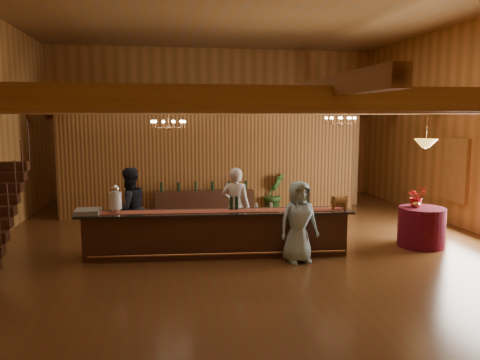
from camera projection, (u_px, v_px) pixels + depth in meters
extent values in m
plane|color=#562E18|center=(249.00, 244.00, 11.06)|extent=(14.00, 14.00, 0.00)
plane|color=olive|center=(249.00, 3.00, 10.32)|extent=(14.00, 14.00, 0.00)
cube|color=#AA6E38|center=(215.00, 123.00, 17.54)|extent=(12.00, 0.10, 5.50)
cube|color=#AA6E38|center=(402.00, 147.00, 3.85)|extent=(12.00, 0.10, 5.50)
cube|color=#A2773C|center=(337.00, 99.00, 5.25)|extent=(11.90, 0.20, 0.28)
cube|color=#A2773C|center=(282.00, 104.00, 7.70)|extent=(11.90, 0.20, 0.28)
cube|color=#A2773C|center=(253.00, 107.00, 10.14)|extent=(11.90, 0.20, 0.28)
cube|color=#A2773C|center=(235.00, 109.00, 12.59)|extent=(11.90, 0.20, 0.28)
cube|color=#A2773C|center=(224.00, 110.00, 15.03)|extent=(11.90, 0.20, 0.28)
cube|color=#A2773C|center=(216.00, 111.00, 17.28)|extent=(11.90, 0.20, 0.28)
cube|color=#A2773C|center=(40.00, 100.00, 9.89)|extent=(0.18, 13.90, 0.22)
cube|color=#A2773C|center=(249.00, 102.00, 10.61)|extent=(0.18, 13.90, 0.22)
cube|color=#A2773C|center=(431.00, 103.00, 11.33)|extent=(0.18, 13.90, 0.22)
cube|color=#A2773C|center=(80.00, 162.00, 14.52)|extent=(0.20, 0.20, 3.20)
cube|color=#A2773C|center=(354.00, 158.00, 15.97)|extent=(0.20, 0.20, 3.20)
cube|color=brown|center=(212.00, 165.00, 14.20)|extent=(9.00, 0.18, 3.10)
cube|color=white|center=(456.00, 170.00, 12.78)|extent=(0.12, 1.05, 1.75)
cube|color=#3B1E14|center=(1.00, 177.00, 10.19)|extent=(1.00, 0.28, 0.20)
cube|color=#3B1E14|center=(5.00, 166.00, 10.44)|extent=(1.00, 0.28, 0.20)
cube|color=#3B1E14|center=(248.00, 186.00, 16.53)|extent=(1.20, 0.60, 1.10)
cube|color=#9E682A|center=(163.00, 190.00, 16.05)|extent=(1.00, 0.60, 1.00)
cube|color=#3B1E14|center=(217.00, 234.00, 10.13)|extent=(5.62, 1.04, 0.93)
cube|color=black|center=(217.00, 212.00, 10.06)|extent=(5.91, 1.18, 0.05)
cube|color=maroon|center=(217.00, 211.00, 10.06)|extent=(5.51, 0.80, 0.01)
cylinder|color=#B07544|center=(219.00, 254.00, 9.81)|extent=(5.39, 0.46, 0.05)
cylinder|color=silver|center=(116.00, 211.00, 9.92)|extent=(0.18, 0.18, 0.08)
cylinder|color=silver|center=(115.00, 201.00, 9.89)|extent=(0.26, 0.26, 0.36)
sphere|color=silver|center=(115.00, 189.00, 9.85)|extent=(0.18, 0.18, 0.18)
cube|color=gray|center=(88.00, 212.00, 9.78)|extent=(0.50, 0.50, 0.10)
cube|color=#9E682A|center=(333.00, 203.00, 10.20)|extent=(0.06, 0.06, 0.30)
cube|color=#9E682A|center=(345.00, 203.00, 10.24)|extent=(0.06, 0.06, 0.30)
cylinder|color=#9E682A|center=(339.00, 202.00, 10.21)|extent=(0.24, 0.24, 0.24)
cylinder|color=black|center=(231.00, 203.00, 10.18)|extent=(0.07, 0.07, 0.30)
cylinder|color=black|center=(237.00, 203.00, 10.19)|extent=(0.07, 0.07, 0.30)
cube|color=#3B1E14|center=(204.00, 204.00, 13.90)|extent=(2.92, 0.58, 0.82)
cylinder|color=maroon|center=(421.00, 227.00, 10.85)|extent=(1.06, 1.06, 0.91)
cylinder|color=#B07544|center=(168.00, 118.00, 11.09)|extent=(0.02, 0.02, 0.47)
sphere|color=#B07544|center=(168.00, 128.00, 11.12)|extent=(0.12, 0.12, 0.12)
torus|color=#B07544|center=(168.00, 124.00, 11.11)|extent=(0.80, 0.80, 0.04)
cylinder|color=#B07544|center=(340.00, 116.00, 12.11)|extent=(0.02, 0.02, 0.38)
sphere|color=#B07544|center=(340.00, 124.00, 12.14)|extent=(0.12, 0.12, 0.12)
torus|color=#B07544|center=(340.00, 120.00, 12.13)|extent=(0.80, 0.80, 0.04)
cylinder|color=#B07544|center=(427.00, 126.00, 10.54)|extent=(0.02, 0.02, 0.80)
cone|color=#BF8D34|center=(426.00, 143.00, 10.59)|extent=(0.52, 0.52, 0.20)
imported|color=silver|center=(236.00, 207.00, 10.90)|extent=(0.78, 0.64, 1.84)
imported|color=black|center=(129.00, 209.00, 10.54)|extent=(1.15, 1.08, 1.87)
imported|color=#94BDC8|center=(299.00, 222.00, 9.63)|extent=(0.91, 0.67, 1.70)
imported|color=#234C1B|center=(274.00, 194.00, 14.49)|extent=(0.85, 0.77, 1.27)
imported|color=#AD0E16|center=(417.00, 196.00, 10.88)|extent=(0.45, 0.40, 0.49)
imported|color=#B07544|center=(416.00, 201.00, 10.79)|extent=(0.20, 0.20, 0.31)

